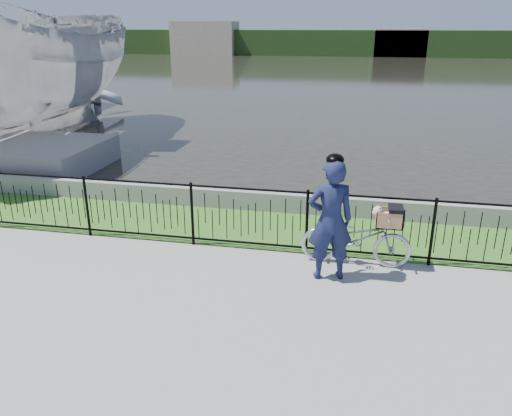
# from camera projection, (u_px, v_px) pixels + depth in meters

# --- Properties ---
(ground) EXTENTS (120.00, 120.00, 0.00)m
(ground) POSITION_uv_depth(u_px,v_px,m) (225.00, 295.00, 7.21)
(ground) COLOR gray
(ground) RESTS_ON ground
(grass_strip) EXTENTS (60.00, 2.00, 0.01)m
(grass_strip) POSITION_uv_depth(u_px,v_px,m) (260.00, 227.00, 9.60)
(grass_strip) COLOR #396A21
(grass_strip) RESTS_ON ground
(water) EXTENTS (120.00, 120.00, 0.00)m
(water) POSITION_uv_depth(u_px,v_px,m) (338.00, 76.00, 37.54)
(water) COLOR black
(water) RESTS_ON ground
(quay_wall) EXTENTS (60.00, 0.30, 0.40)m
(quay_wall) POSITION_uv_depth(u_px,v_px,m) (269.00, 201.00, 10.45)
(quay_wall) COLOR gray
(quay_wall) RESTS_ON ground
(fence) EXTENTS (14.00, 0.06, 1.15)m
(fence) POSITION_uv_depth(u_px,v_px,m) (248.00, 218.00, 8.48)
(fence) COLOR black
(fence) RESTS_ON ground
(far_treeline) EXTENTS (120.00, 6.00, 3.00)m
(far_treeline) POSITION_uv_depth(u_px,v_px,m) (349.00, 43.00, 61.83)
(far_treeline) COLOR #223C17
(far_treeline) RESTS_ON ground
(far_building_left) EXTENTS (8.00, 4.00, 4.00)m
(far_building_left) POSITION_uv_depth(u_px,v_px,m) (205.00, 38.00, 63.20)
(far_building_left) COLOR gray
(far_building_left) RESTS_ON ground
(far_building_right) EXTENTS (6.00, 3.00, 3.20)m
(far_building_right) POSITION_uv_depth(u_px,v_px,m) (400.00, 43.00, 59.29)
(far_building_right) COLOR gray
(far_building_right) RESTS_ON ground
(bicycle_rig) EXTENTS (1.74, 0.61, 1.05)m
(bicycle_rig) POSITION_uv_depth(u_px,v_px,m) (357.00, 237.00, 7.99)
(bicycle_rig) COLOR #B2B8BF
(bicycle_rig) RESTS_ON ground
(cyclist) EXTENTS (0.78, 0.62, 1.95)m
(cyclist) POSITION_uv_depth(u_px,v_px,m) (330.00, 219.00, 7.40)
(cyclist) COLOR #161C3D
(cyclist) RESTS_ON ground
(boat_near) EXTENTS (5.20, 11.93, 6.30)m
(boat_near) POSITION_uv_depth(u_px,v_px,m) (27.00, 71.00, 15.34)
(boat_near) COLOR #ADADAD
(boat_near) RESTS_ON water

